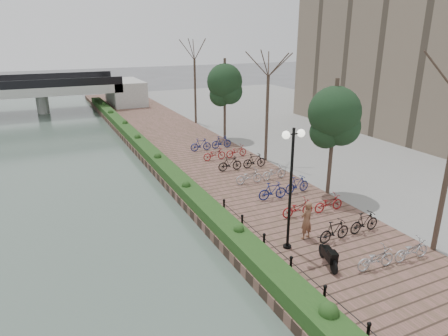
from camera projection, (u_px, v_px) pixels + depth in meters
promenade at (207, 164)px, 28.82m from camera, size 8.00×75.00×0.50m
inland_pavement at (374, 141)px, 35.23m from camera, size 24.00×75.00×0.50m
hedge at (151, 154)px, 29.43m from camera, size 1.10×56.00×0.60m
chain_fence at (307, 280)px, 14.28m from camera, size 0.10×14.10×0.70m
lamppost at (292, 165)px, 15.95m from camera, size 1.02×0.32×5.26m
motorcycle at (328, 254)px, 15.72m from camera, size 0.89×1.57×0.93m
pedestrian at (306, 220)px, 17.66m from camera, size 0.72×0.54×1.76m
bicycle_parking at (274, 181)px, 23.49m from camera, size 2.40×19.89×1.00m
street_trees at (294, 126)px, 25.19m from camera, size 3.20×37.12×6.80m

